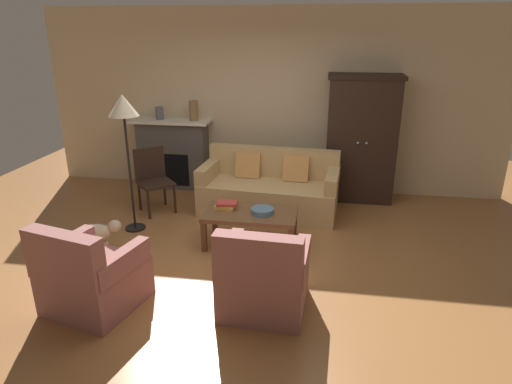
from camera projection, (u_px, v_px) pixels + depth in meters
ground_plane at (241, 260)px, 5.04m from camera, size 9.60×9.60×0.00m
back_wall at (271, 102)px, 6.92m from camera, size 7.20×0.10×2.80m
fireplace at (173, 153)px, 7.20m from camera, size 1.26×0.48×1.12m
armoire at (361, 139)px, 6.56m from camera, size 1.06×0.57×1.87m
couch at (269, 190)px, 6.31m from camera, size 1.98×0.99×0.86m
coffee_table at (251, 216)px, 5.29m from camera, size 1.10×0.60×0.42m
fruit_bowl at (262, 211)px, 5.23m from camera, size 0.27×0.27×0.07m
book_stack at (226, 205)px, 5.38m from camera, size 0.27×0.20×0.08m
mantel_vase_slate at (159, 113)px, 6.99m from camera, size 0.12×0.12×0.20m
mantel_vase_bronze at (194, 111)px, 6.89m from camera, size 0.14×0.14×0.30m
armchair_near_left at (91, 278)px, 4.09m from camera, size 0.92×0.93×0.88m
armchair_near_right at (264, 279)px, 4.06m from camera, size 0.81×0.80×0.88m
side_chair_wooden at (153, 176)px, 6.27m from camera, size 0.62×0.62×0.90m
floor_lamp at (124, 114)px, 5.31m from camera, size 0.36×0.36×1.75m
dog at (97, 233)px, 5.13m from camera, size 0.53×0.35×0.39m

